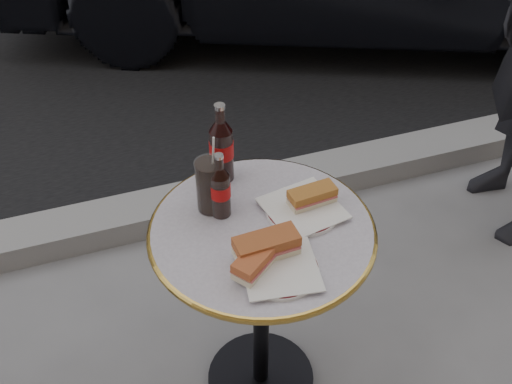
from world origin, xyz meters
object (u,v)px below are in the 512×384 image
object	(u,v)px
plate_left	(280,270)
plate_right	(303,210)
cola_bottle_right	(221,143)
cola_glass	(210,185)
bistro_table	(261,314)
cola_bottle_left	(220,185)

from	to	relation	value
plate_left	plate_right	size ratio (longest dim) A/B	0.96
cola_bottle_right	cola_glass	bearing A→B (deg)	-120.29
bistro_table	cola_glass	bearing A→B (deg)	130.73
bistro_table	cola_glass	distance (m)	0.48
cola_bottle_left	cola_bottle_right	bearing A→B (deg)	72.08
bistro_table	cola_bottle_left	distance (m)	0.48
cola_bottle_right	cola_glass	size ratio (longest dim) A/B	1.56
plate_left	plate_right	world-z (taller)	same
bistro_table	plate_left	world-z (taller)	plate_left
cola_glass	cola_bottle_right	bearing A→B (deg)	59.71
bistro_table	cola_bottle_left	xyz separation A→B (m)	(-0.09, 0.09, 0.47)
bistro_table	cola_bottle_left	bearing A→B (deg)	133.35
cola_bottle_left	cola_bottle_right	xyz separation A→B (m)	(0.05, 0.15, 0.03)
cola_bottle_left	bistro_table	bearing A→B (deg)	-46.65
plate_right	plate_left	bearing A→B (deg)	-126.19
bistro_table	plate_right	distance (m)	0.39
cola_glass	cola_bottle_left	bearing A→B (deg)	-58.12
plate_left	plate_right	bearing A→B (deg)	53.81
plate_right	cola_bottle_left	distance (m)	0.24
bistro_table	cola_bottle_left	size ratio (longest dim) A/B	3.59
plate_right	cola_glass	bearing A→B (deg)	157.20
cola_bottle_left	cola_glass	bearing A→B (deg)	121.88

